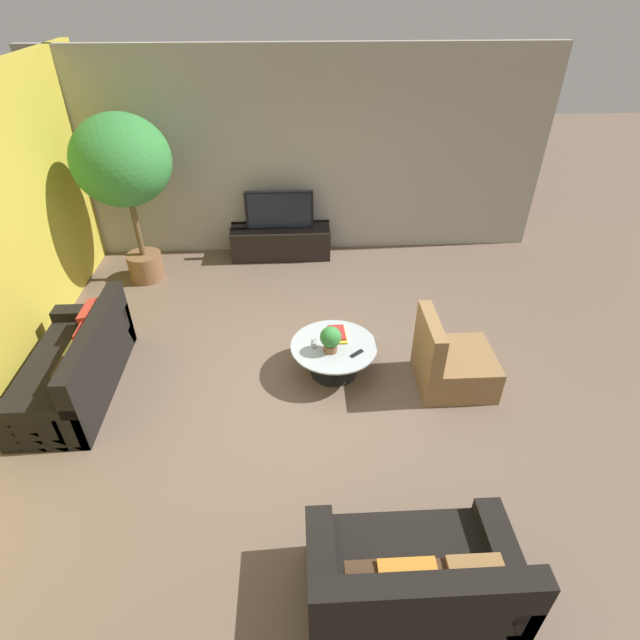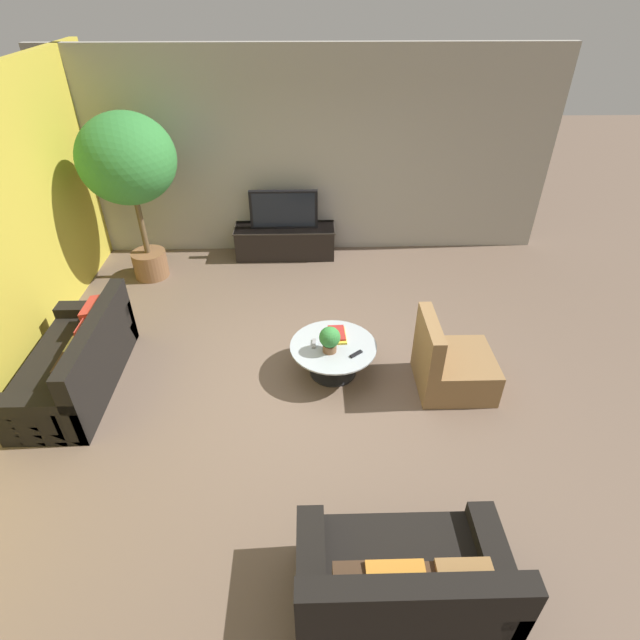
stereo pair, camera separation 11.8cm
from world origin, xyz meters
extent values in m
plane|color=brown|center=(0.00, 0.00, 0.00)|extent=(24.00, 24.00, 0.00)
cube|color=#A39E93|center=(0.00, 3.26, 1.50)|extent=(7.40, 0.12, 3.00)
cube|color=black|center=(-0.35, 2.94, 0.25)|extent=(1.54, 0.48, 0.49)
cube|color=#2D2823|center=(-0.35, 2.94, 0.48)|extent=(1.57, 0.50, 0.02)
cube|color=black|center=(-0.35, 2.94, 0.79)|extent=(1.03, 0.08, 0.59)
cube|color=black|center=(-0.35, 2.90, 0.79)|extent=(0.95, 0.00, 0.53)
cube|color=black|center=(-0.35, 2.94, 0.50)|extent=(0.31, 0.13, 0.02)
cylinder|color=black|center=(0.28, 0.09, 0.01)|extent=(0.53, 0.53, 0.02)
cylinder|color=black|center=(0.28, 0.09, 0.18)|extent=(0.10, 0.10, 0.37)
cylinder|color=#A8B2B7|center=(0.28, 0.09, 0.38)|extent=(0.96, 0.96, 0.02)
cube|color=black|center=(-2.55, -0.05, 0.21)|extent=(0.84, 1.78, 0.42)
cube|color=black|center=(-2.21, -0.05, 0.63)|extent=(0.16, 1.78, 0.42)
cube|color=black|center=(-2.55, 0.73, 0.27)|extent=(0.84, 0.20, 0.54)
cube|color=black|center=(-2.55, -0.84, 0.27)|extent=(0.84, 0.20, 0.54)
cube|color=#B23328|center=(-2.37, 0.39, 0.60)|extent=(0.17, 0.39, 0.37)
cube|color=#B23328|center=(-2.37, 0.09, 0.57)|extent=(0.17, 0.34, 0.32)
cube|color=tan|center=(-2.37, -0.20, 0.55)|extent=(0.13, 0.29, 0.27)
cube|color=#422D1E|center=(-2.37, -0.49, 0.56)|extent=(0.13, 0.30, 0.28)
cube|color=black|center=(0.65, -2.44, 0.21)|extent=(1.47, 0.84, 0.42)
cube|color=black|center=(0.65, -2.78, 0.63)|extent=(1.47, 0.16, 0.42)
cube|color=black|center=(1.28, -2.44, 0.27)|extent=(0.20, 0.84, 0.54)
cube|color=black|center=(0.01, -2.44, 0.27)|extent=(0.20, 0.84, 0.54)
cube|color=olive|center=(0.97, -2.62, 0.58)|extent=(0.36, 0.13, 0.32)
cube|color=#422D1E|center=(0.75, -2.62, 0.56)|extent=(0.32, 0.12, 0.29)
cube|color=orange|center=(0.54, -2.62, 0.59)|extent=(0.37, 0.13, 0.34)
cube|color=#422D1E|center=(0.32, -2.62, 0.58)|extent=(0.34, 0.14, 0.32)
cube|color=olive|center=(1.60, -0.16, 0.20)|extent=(0.80, 0.76, 0.40)
cube|color=olive|center=(1.27, -0.16, 0.63)|extent=(0.14, 0.76, 0.46)
cylinder|color=brown|center=(-2.33, 2.35, 0.20)|extent=(0.50, 0.50, 0.39)
cylinder|color=brown|center=(-2.33, 2.35, 0.78)|extent=(0.08, 0.08, 0.78)
ellipsoid|color=#337F38|center=(-2.33, 2.35, 1.76)|extent=(1.27, 1.27, 1.18)
cylinder|color=brown|center=(0.24, -0.01, 0.43)|extent=(0.15, 0.15, 0.09)
sphere|color=#337F38|center=(0.24, -0.01, 0.57)|extent=(0.23, 0.23, 0.23)
cube|color=gold|center=(0.33, 0.25, 0.40)|extent=(0.22, 0.32, 0.02)
cube|color=#A32823|center=(0.33, 0.27, 0.42)|extent=(0.19, 0.29, 0.02)
cube|color=black|center=(0.52, -0.08, 0.40)|extent=(0.15, 0.13, 0.02)
cube|color=gray|center=(0.07, 0.11, 0.40)|extent=(0.05, 0.16, 0.02)
camera|label=1|loc=(-0.09, -4.24, 3.81)|focal=28.00mm
camera|label=2|loc=(0.02, -4.24, 3.81)|focal=28.00mm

